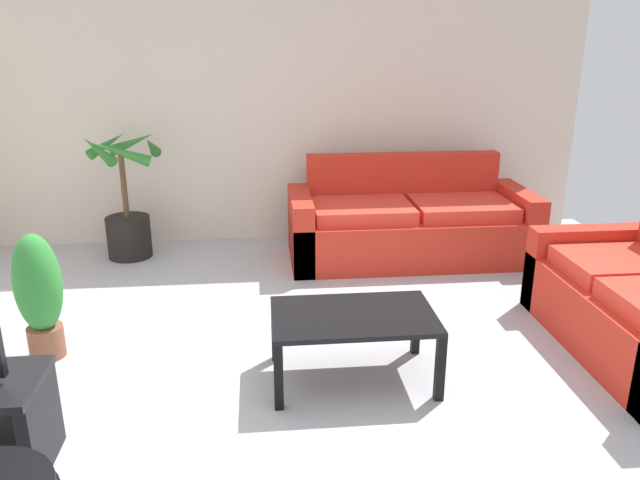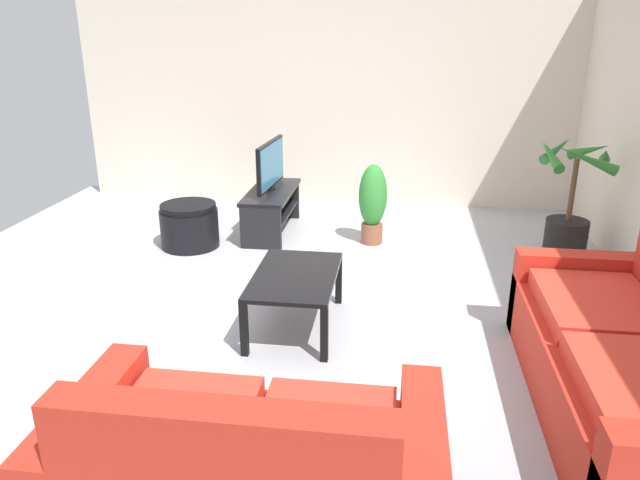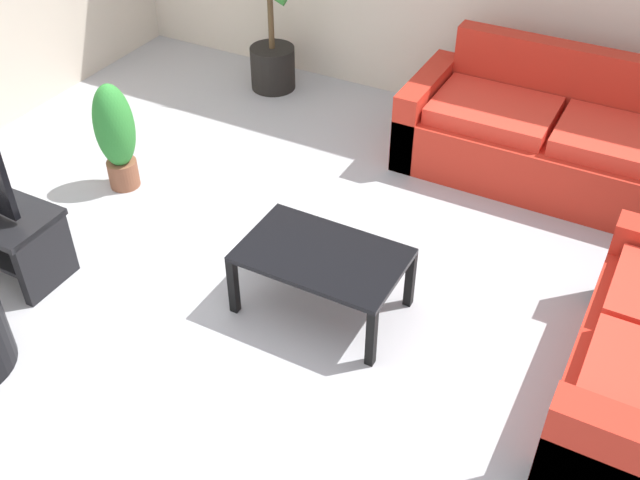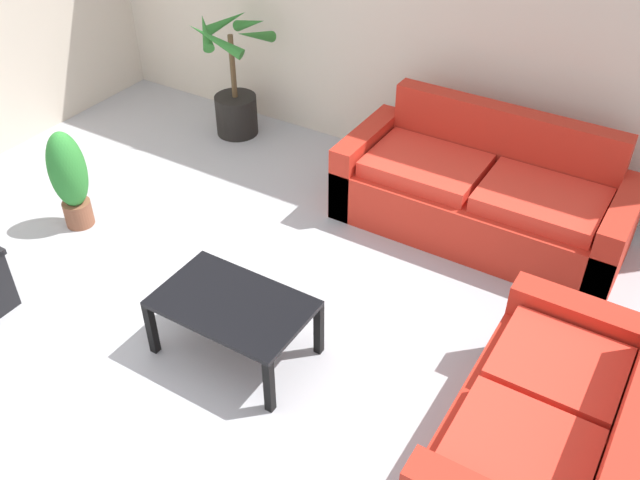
{
  "view_description": "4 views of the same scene",
  "coord_description": "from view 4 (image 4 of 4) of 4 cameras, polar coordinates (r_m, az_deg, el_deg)",
  "views": [
    {
      "loc": [
        -0.15,
        -2.95,
        1.95
      ],
      "look_at": [
        0.23,
        0.82,
        0.68
      ],
      "focal_mm": 34.58,
      "sensor_mm": 36.0,
      "label": 1
    },
    {
      "loc": [
        4.25,
        0.95,
        2.11
      ],
      "look_at": [
        0.21,
        0.4,
        0.64
      ],
      "focal_mm": 33.44,
      "sensor_mm": 36.0,
      "label": 2
    },
    {
      "loc": [
        1.89,
        -2.65,
        3.15
      ],
      "look_at": [
        0.3,
        0.32,
        0.44
      ],
      "focal_mm": 41.92,
      "sensor_mm": 36.0,
      "label": 3
    },
    {
      "loc": [
        2.44,
        -2.14,
        3.29
      ],
      "look_at": [
        0.62,
        0.84,
        0.6
      ],
      "focal_mm": 39.23,
      "sensor_mm": 36.0,
      "label": 4
    }
  ],
  "objects": [
    {
      "name": "potted_plant_small",
      "position": [
        5.65,
        -19.78,
        4.85
      ],
      "size": [
        0.28,
        0.28,
        0.82
      ],
      "color": "brown",
      "rests_on": "ground"
    },
    {
      "name": "wall_back",
      "position": [
        6.01,
        6.07,
        18.56
      ],
      "size": [
        6.0,
        0.06,
        2.7
      ],
      "primitive_type": "cube",
      "color": "beige",
      "rests_on": "ground"
    },
    {
      "name": "couch_loveseat",
      "position": [
        3.91,
        18.19,
        -14.95
      ],
      "size": [
        0.9,
        1.61,
        0.9
      ],
      "color": "red",
      "rests_on": "ground"
    },
    {
      "name": "potted_palm",
      "position": [
        6.67,
        -6.94,
        11.91
      ],
      "size": [
        0.67,
        0.68,
        1.16
      ],
      "color": "black",
      "rests_on": "ground"
    },
    {
      "name": "coffee_table",
      "position": [
        4.3,
        -7.11,
        -5.57
      ],
      "size": [
        0.94,
        0.59,
        0.42
      ],
      "color": "black",
      "rests_on": "ground"
    },
    {
      "name": "couch_main",
      "position": [
        5.48,
        13.11,
        3.46
      ],
      "size": [
        2.16,
        0.9,
        0.9
      ],
      "color": "red",
      "rests_on": "ground"
    },
    {
      "name": "ground_plane",
      "position": [
        4.62,
        -12.21,
        -8.95
      ],
      "size": [
        6.6,
        6.6,
        0.0
      ],
      "primitive_type": "plane",
      "color": "#B2B2B7"
    }
  ]
}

